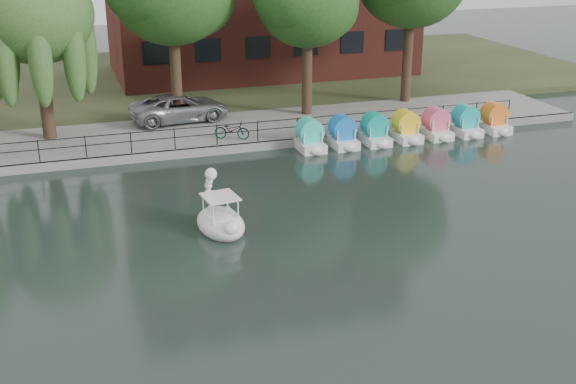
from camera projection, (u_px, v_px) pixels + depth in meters
ground_plane at (313, 276)px, 22.53m from camera, size 120.00×120.00×0.00m
promenade at (205, 134)px, 36.67m from camera, size 40.00×6.00×0.40m
kerb at (218, 150)px, 34.05m from camera, size 40.00×0.25×0.40m
land_strip at (162, 79)px, 49.11m from camera, size 60.00×22.00×0.36m
railing at (217, 130)px, 33.89m from camera, size 32.00×0.05×1.00m
willow_mid at (36, 16)px, 33.22m from camera, size 5.32×5.32×8.15m
broadleaf_right at (308, 2)px, 37.54m from camera, size 5.40×5.40×8.32m
minivan at (180, 106)px, 37.86m from camera, size 3.38×6.21×1.65m
bicycle at (232, 129)px, 34.91m from camera, size 1.30×1.81×1.00m
swan_boat at (220, 218)px, 25.65m from camera, size 1.89×2.68×2.11m
pedal_boat_row at (406, 129)px, 36.01m from camera, size 11.35×1.70×1.40m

